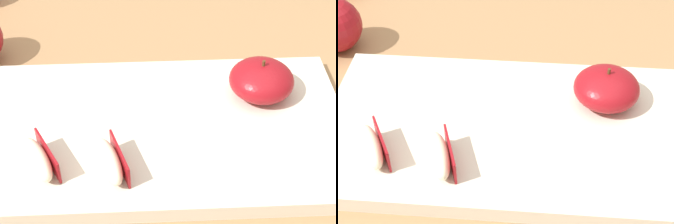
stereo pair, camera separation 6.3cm
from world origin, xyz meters
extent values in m
cube|color=#9E754C|center=(0.00, 0.00, 0.72)|extent=(1.18, 0.80, 0.03)
cube|color=beige|center=(0.00, -0.07, 0.75)|extent=(0.43, 0.25, 0.02)
ellipsoid|color=maroon|center=(0.12, -0.02, 0.78)|extent=(0.08, 0.08, 0.04)
cylinder|color=#4C3319|center=(0.12, -0.02, 0.80)|extent=(0.00, 0.00, 0.01)
ellipsoid|color=beige|center=(-0.14, -0.14, 0.77)|extent=(0.05, 0.07, 0.03)
cube|color=maroon|center=(-0.13, -0.13, 0.77)|extent=(0.03, 0.06, 0.03)
ellipsoid|color=beige|center=(-0.06, -0.14, 0.77)|extent=(0.04, 0.07, 0.03)
cube|color=maroon|center=(-0.05, -0.14, 0.77)|extent=(0.02, 0.06, 0.03)
camera|label=1|loc=(-0.02, -0.55, 1.20)|focal=59.37mm
camera|label=2|loc=(0.04, -0.55, 1.20)|focal=59.37mm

